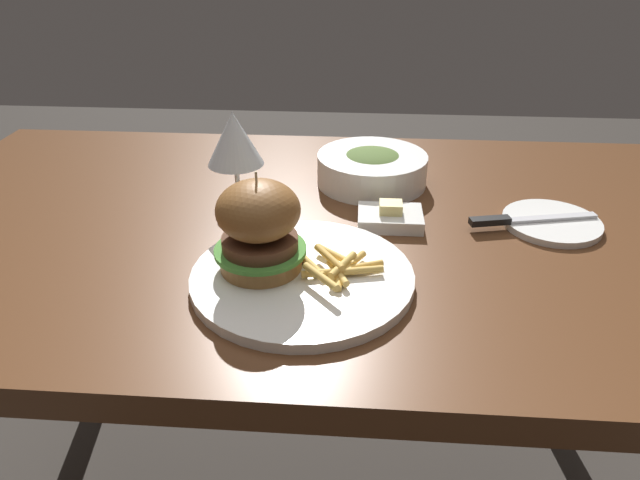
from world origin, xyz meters
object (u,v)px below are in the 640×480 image
Objects in this scene: table_knife at (521,219)px; butter_dish at (390,217)px; burger_sandwich at (259,226)px; bread_plate at (552,222)px; main_plate at (302,277)px; wine_glass at (234,142)px; soup_bowl at (372,168)px.

table_knife is 0.19m from butter_dish.
butter_dish reaches higher than table_knife.
burger_sandwich reaches higher than bread_plate.
burger_sandwich reaches higher than main_plate.
table_knife is at bearing 0.77° from wine_glass.
burger_sandwich is at bearing 170.59° from main_plate.
burger_sandwich is at bearing -157.64° from bread_plate.
bread_plate is 0.05m from table_knife.
burger_sandwich is at bearing -156.40° from table_knife.
wine_glass is at bearing -178.01° from bread_plate.
wine_glass is 1.18× the size of bread_plate.
main_plate reaches higher than bread_plate.
bread_plate is (0.36, 0.18, -0.00)m from main_plate.
wine_glass is 0.86× the size of table_knife.
main_plate is at bearing -9.41° from burger_sandwich.
butter_dish is (0.23, 0.00, -0.11)m from wine_glass.
main_plate is 0.20m from butter_dish.
main_plate is 0.33m from soup_bowl.
table_knife is at bearing 28.41° from main_plate.
butter_dish is (-0.19, -0.00, -0.00)m from table_knife.
main_plate is at bearing -55.40° from wine_glass.
butter_dish reaches higher than main_plate.
wine_glass is (-0.11, 0.16, 0.12)m from main_plate.
main_plate is 2.16× the size of burger_sandwich.
butter_dish is (0.12, 0.16, 0.00)m from main_plate.
wine_glass is at bearing -179.29° from butter_dish.
burger_sandwich is 0.70× the size of soup_bowl.
soup_bowl is at bearing 74.27° from main_plate.
soup_bowl is at bearing 65.11° from burger_sandwich.
soup_bowl reaches higher than table_knife.
table_knife is (0.42, 0.01, -0.11)m from wine_glass.
bread_plate is at bearing 26.45° from main_plate.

